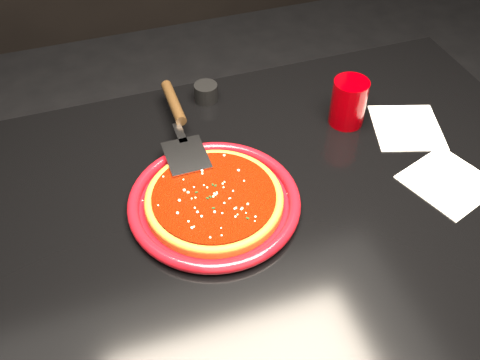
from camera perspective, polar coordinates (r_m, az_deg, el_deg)
name	(u,v)px	position (r m, az deg, el deg)	size (l,w,h in m)	color
table	(265,304)	(1.30, 2.64, -13.10)	(1.20, 0.80, 0.75)	black
plate	(214,202)	(0.98, -2.76, -2.33)	(0.32, 0.32, 0.02)	maroon
pizza_crust	(214,200)	(0.98, -2.77, -2.19)	(0.25, 0.25, 0.01)	brown
pizza_crust_rim	(214,198)	(0.97, -2.79, -1.94)	(0.25, 0.25, 0.02)	brown
pizza_sauce	(214,196)	(0.97, -2.79, -1.76)	(0.22, 0.22, 0.01)	#6D1101
parmesan_dusting	(214,194)	(0.96, -2.81, -1.50)	(0.22, 0.22, 0.01)	beige
basil_flecks	(214,194)	(0.96, -2.81, -1.54)	(0.20, 0.20, 0.00)	black
pizza_server	(180,125)	(1.10, -6.39, 5.86)	(0.09, 0.33, 0.03)	silver
cup	(349,102)	(1.15, 11.51, 8.12)	(0.07, 0.07, 0.10)	#840003
napkin_a	(448,182)	(1.10, 21.30, -0.17)	(0.15, 0.15, 0.00)	silver
napkin_b	(407,127)	(1.20, 17.36, 5.37)	(0.14, 0.15, 0.00)	silver
ramekin	(206,92)	(1.21, -3.65, 9.31)	(0.05, 0.05, 0.04)	black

